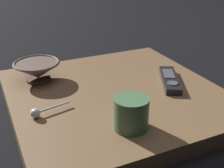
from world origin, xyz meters
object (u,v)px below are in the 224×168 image
(teaspoon, at_px, (38,112))
(tv_remote_near, at_px, (170,80))
(coffee_mug, at_px, (131,113))
(cereal_bowl, at_px, (37,70))

(teaspoon, bearing_deg, tv_remote_near, 3.93)
(coffee_mug, xyz_separation_m, tv_remote_near, (0.24, 0.18, -0.03))
(coffee_mug, relative_size, teaspoon, 0.77)
(tv_remote_near, bearing_deg, coffee_mug, -143.70)
(cereal_bowl, xyz_separation_m, teaspoon, (-0.05, -0.24, -0.02))
(cereal_bowl, bearing_deg, teaspoon, -102.01)
(cereal_bowl, relative_size, teaspoon, 1.33)
(tv_remote_near, bearing_deg, cereal_bowl, 152.16)
(teaspoon, relative_size, tv_remote_near, 0.61)
(cereal_bowl, xyz_separation_m, tv_remote_near, (0.39, -0.21, -0.03))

